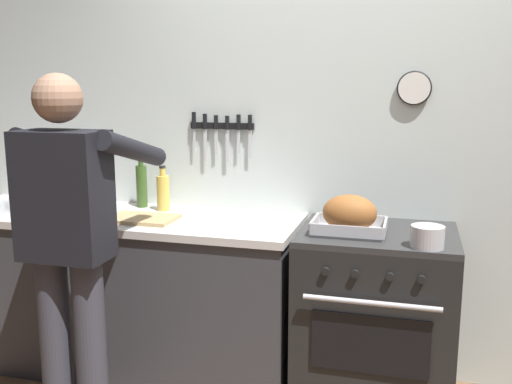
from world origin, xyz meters
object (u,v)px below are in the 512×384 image
(roasting_pan, at_px, (350,216))
(bottle_cooking_oil, at_px, (163,192))
(bottle_olive_oil, at_px, (142,185))
(bottle_wine_red, at_px, (92,187))
(stove, at_px, (375,318))
(cutting_board, at_px, (142,219))
(person_cook, at_px, (69,237))
(saucepan, at_px, (427,237))

(roasting_pan, relative_size, bottle_cooking_oil, 1.36)
(bottle_olive_oil, bearing_deg, bottle_wine_red, -143.52)
(stove, distance_m, cutting_board, 1.31)
(stove, distance_m, person_cook, 1.54)
(stove, xyz_separation_m, person_cook, (-1.30, -0.66, 0.50))
(roasting_pan, height_order, bottle_cooking_oil, bottle_cooking_oil)
(stove, relative_size, saucepan, 6.12)
(stove, relative_size, cutting_board, 2.50)
(bottle_cooking_oil, distance_m, bottle_olive_oil, 0.17)
(roasting_pan, xyz_separation_m, bottle_wine_red, (-1.47, 0.12, 0.05))
(stove, xyz_separation_m, saucepan, (0.23, -0.23, 0.50))
(person_cook, relative_size, bottle_cooking_oil, 6.42)
(roasting_pan, relative_size, bottle_olive_oil, 1.13)
(bottle_wine_red, xyz_separation_m, bottle_olive_oil, (0.23, 0.17, -0.01))
(person_cook, height_order, cutting_board, person_cook)
(roasting_pan, bearing_deg, saucepan, -23.50)
(person_cook, bearing_deg, roasting_pan, -63.52)
(roasting_pan, xyz_separation_m, cutting_board, (-1.09, -0.03, -0.08))
(person_cook, height_order, bottle_wine_red, person_cook)
(cutting_board, height_order, bottle_olive_oil, bottle_olive_oil)
(bottle_cooking_oil, relative_size, bottle_olive_oil, 0.83)
(person_cook, relative_size, saucepan, 11.28)
(stove, bearing_deg, bottle_wine_red, 178.37)
(saucepan, distance_m, cutting_board, 1.46)
(saucepan, height_order, cutting_board, saucepan)
(cutting_board, height_order, bottle_wine_red, bottle_wine_red)
(stove, height_order, bottle_wine_red, bottle_wine_red)
(bottle_wine_red, bearing_deg, saucepan, -8.50)
(bottle_wine_red, bearing_deg, stove, -1.63)
(person_cook, bearing_deg, bottle_cooking_oil, -5.99)
(stove, xyz_separation_m, bottle_cooking_oil, (-1.22, 0.16, 0.56))
(stove, distance_m, roasting_pan, 0.56)
(saucepan, distance_m, bottle_wine_red, 1.85)
(stove, height_order, saucepan, saucepan)
(saucepan, xyz_separation_m, bottle_olive_oil, (-1.60, 0.44, 0.08))
(roasting_pan, bearing_deg, stove, 27.65)
(bottle_cooking_oil, xyz_separation_m, bottle_wine_red, (-0.39, -0.11, 0.03))
(bottle_cooking_oil, bearing_deg, saucepan, -14.90)
(stove, relative_size, person_cook, 0.54)
(bottle_cooking_oil, bearing_deg, roasting_pan, -11.84)
(person_cook, relative_size, roasting_pan, 4.72)
(saucepan, bearing_deg, bottle_wine_red, 171.50)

